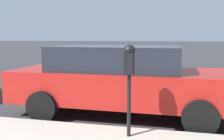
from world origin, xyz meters
TOP-DOWN VIEW (x-y plane):
  - ground_plane at (0.00, 0.00)m, footprint 220.00×220.00m
  - parking_meter at (-2.61, -0.87)m, footprint 0.21×0.19m
  - car_red at (-1.06, -0.47)m, footprint 2.07×4.91m

SIDE VIEW (x-z plane):
  - ground_plane at x=0.00m, z-range 0.00..0.00m
  - car_red at x=-1.06m, z-range 0.04..1.56m
  - parking_meter at x=-2.61m, z-range 0.51..1.99m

